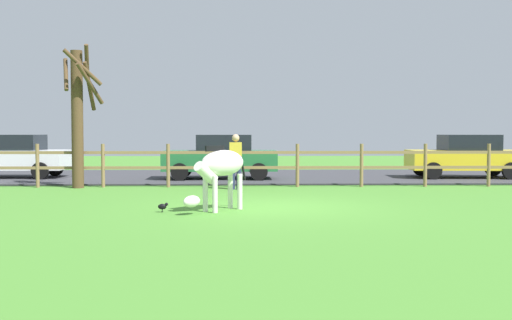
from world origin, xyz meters
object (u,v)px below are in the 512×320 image
Objects in this scene: bare_tree at (78,112)px; parked_car_white at (11,156)px; crow_on_grass at (163,206)px; parked_car_yellow at (465,156)px; parked_car_green at (221,156)px; zebra at (220,168)px; visitor_near_fence at (236,159)px.

bare_tree is 5.25m from parked_car_white.
parked_car_yellow is (9.82, 8.98, 0.72)m from crow_on_grass.
parked_car_yellow is at bearing 42.44° from crow_on_grass.
parked_car_green is (0.96, 8.70, 0.72)m from crow_on_grass.
visitor_near_fence reaches higher than zebra.
bare_tree is 1.08× the size of parked_car_green.
zebra is 0.39× the size of parked_car_yellow.
visitor_near_fence is at bearing -81.22° from parked_car_green.
parked_car_green is at bearing -178.18° from parked_car_yellow.
parked_car_green is (-8.86, -0.28, 0.00)m from parked_car_yellow.
parked_car_yellow is 1.02× the size of parked_car_green.
crow_on_grass is (3.26, -5.71, -2.18)m from bare_tree.
bare_tree is at bearing -47.37° from parked_car_white.
parked_car_white is 9.24m from visitor_near_fence.
parked_car_white is (-3.42, 3.71, -1.46)m from bare_tree.
crow_on_grass is 0.05× the size of parked_car_yellow.
parked_car_yellow is 1.02× the size of parked_car_white.
parked_car_white is 7.67m from parked_car_green.
zebra is 0.96× the size of visitor_near_fence.
crow_on_grass is 11.57m from parked_car_white.
parked_car_white is (-16.50, 0.44, 0.00)m from parked_car_yellow.
visitor_near_fence is at bearing 73.67° from crow_on_grass.
zebra is 4.94m from visitor_near_fence.
bare_tree is 20.19× the size of crow_on_grass.
bare_tree reaches higher than zebra.
zebra is 0.39× the size of parked_car_green.
zebra reaches higher than crow_on_grass.
bare_tree is 2.65× the size of visitor_near_fence.
bare_tree reaches higher than crow_on_grass.
crow_on_grass is at bearing -170.28° from zebra.
parked_car_yellow is (8.61, 8.77, -0.08)m from zebra.
visitor_near_fence is (0.30, 4.93, -0.02)m from zebra.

